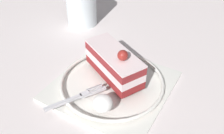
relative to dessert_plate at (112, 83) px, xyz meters
The scene contains 6 objects.
ground_plane 0.03m from the dessert_plate, 123.78° to the left, with size 2.40×2.40×0.00m, color silver.
dessert_plate is the anchor object (origin of this frame).
cake_slice 0.04m from the dessert_plate, 104.94° to the left, with size 0.13×0.11×0.07m.
whipped_cream_dollop 0.07m from the dessert_plate, 75.28° to the right, with size 0.03×0.03×0.03m, color white.
fork 0.07m from the dessert_plate, 115.17° to the right, with size 0.07×0.09×0.00m.
drink_glass_near 0.26m from the dessert_plate, 133.89° to the left, with size 0.08×0.08×0.11m.
Camera 1 is at (0.17, -0.32, 0.31)m, focal length 39.70 mm.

